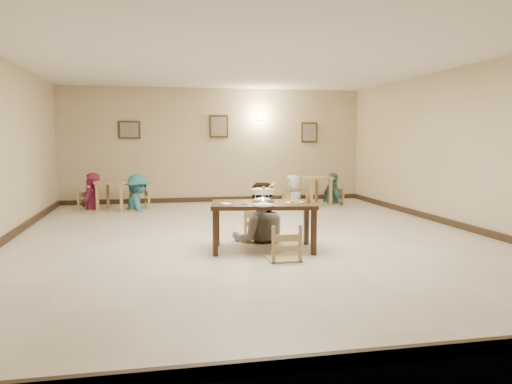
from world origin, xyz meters
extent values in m
plane|color=beige|center=(0.00, 0.00, 0.00)|extent=(10.00, 10.00, 0.00)
plane|color=silver|center=(0.00, 0.00, 3.00)|extent=(10.00, 10.00, 0.00)
plane|color=#C2AF8B|center=(0.00, 5.00, 1.50)|extent=(10.00, 0.00, 10.00)
plane|color=#C2AF8B|center=(0.00, -5.00, 1.50)|extent=(10.00, 0.00, 10.00)
plane|color=#C2AF8B|center=(4.00, 0.00, 1.50)|extent=(0.00, 10.00, 10.00)
cube|color=black|center=(0.00, 4.97, 0.06)|extent=(8.00, 0.06, 0.12)
cube|color=black|center=(0.00, -4.97, 0.06)|extent=(8.00, 0.06, 0.12)
cube|color=black|center=(-3.97, 0.00, 0.06)|extent=(0.06, 10.00, 0.12)
cube|color=black|center=(3.97, 0.00, 0.06)|extent=(0.06, 10.00, 0.12)
cube|color=#352714|center=(-2.20, 4.96, 1.90)|extent=(0.55, 0.03, 0.45)
cube|color=gray|center=(-2.20, 4.94, 1.90)|extent=(0.45, 0.01, 0.37)
cube|color=#352714|center=(0.10, 4.96, 2.00)|extent=(0.50, 0.03, 0.60)
cube|color=gray|center=(0.10, 4.94, 2.00)|extent=(0.41, 0.01, 0.49)
cube|color=#352714|center=(2.60, 4.96, 1.85)|extent=(0.45, 0.03, 0.55)
cube|color=gray|center=(2.60, 4.94, 1.85)|extent=(0.37, 0.01, 0.45)
cube|color=#FFD88C|center=(1.20, 4.96, 2.30)|extent=(0.16, 0.05, 0.22)
cube|color=#352113|center=(-0.02, -1.04, 0.69)|extent=(1.64, 1.09, 0.06)
cube|color=#352113|center=(-0.77, -1.30, 0.33)|extent=(0.07, 0.07, 0.66)
cube|color=#352113|center=(0.62, -1.52, 0.33)|extent=(0.07, 0.07, 0.66)
cube|color=#352113|center=(-0.65, -0.57, 0.33)|extent=(0.07, 0.07, 0.66)
cube|color=#352113|center=(0.74, -0.79, 0.33)|extent=(0.07, 0.07, 0.66)
cube|color=tan|center=(0.05, -0.28, 0.50)|extent=(0.51, 0.51, 0.06)
cube|color=tan|center=(0.13, -1.69, 0.44)|extent=(0.45, 0.45, 0.05)
imported|color=gray|center=(0.08, -0.34, 0.96)|extent=(1.00, 0.82, 1.92)
torus|color=silver|center=(-0.03, -1.09, 0.85)|extent=(0.26, 0.26, 0.01)
cylinder|color=silver|center=(-0.03, -1.09, 0.74)|extent=(0.07, 0.07, 0.04)
cone|color=#FFA526|center=(-0.03, -1.09, 0.79)|extent=(0.04, 0.04, 0.06)
cylinder|color=white|center=(-0.03, -1.09, 0.89)|extent=(0.33, 0.33, 0.07)
cylinder|color=#BB4D1C|center=(-0.03, -1.09, 0.92)|extent=(0.29, 0.29, 0.02)
sphere|color=#2D7223|center=(-0.02, -1.10, 0.94)|extent=(0.05, 0.05, 0.05)
cylinder|color=silver|center=(0.10, -1.02, 0.96)|extent=(0.15, 0.09, 0.10)
cylinder|color=silver|center=(0.07, -1.03, 0.79)|extent=(0.01, 0.01, 0.15)
cylinder|color=silver|center=(-0.13, -1.03, 0.79)|extent=(0.01, 0.01, 0.15)
cylinder|color=silver|center=(-0.03, -1.21, 0.79)|extent=(0.01, 0.01, 0.15)
cylinder|color=white|center=(0.03, -0.74, 0.73)|extent=(0.28, 0.28, 0.02)
ellipsoid|color=white|center=(0.03, -0.74, 0.73)|extent=(0.18, 0.15, 0.06)
cylinder|color=white|center=(-0.09, -1.38, 0.73)|extent=(0.30, 0.30, 0.02)
ellipsoid|color=white|center=(-0.09, -1.38, 0.74)|extent=(0.20, 0.17, 0.07)
cylinder|color=white|center=(0.42, -1.22, 0.73)|extent=(0.28, 0.28, 0.02)
sphere|color=#2D7223|center=(0.37, -1.30, 0.75)|extent=(0.05, 0.05, 0.05)
cylinder|color=white|center=(-0.32, -1.16, 0.72)|extent=(0.10, 0.10, 0.02)
cylinder|color=#B40F1C|center=(-0.32, -1.16, 0.73)|extent=(0.08, 0.08, 0.01)
cube|color=white|center=(-0.60, -1.23, 0.73)|extent=(0.17, 0.19, 0.03)
cube|color=silver|center=(-0.55, -1.15, 0.73)|extent=(0.07, 0.16, 0.01)
cube|color=silver|center=(-0.52, -1.15, 0.73)|extent=(0.07, 0.16, 0.01)
cylinder|color=white|center=(0.66, -1.11, 0.78)|extent=(0.07, 0.07, 0.14)
cylinder|color=orange|center=(0.66, -1.11, 0.77)|extent=(0.06, 0.06, 0.10)
cube|color=tan|center=(-2.53, 3.83, 0.67)|extent=(0.88, 0.88, 0.06)
cube|color=tan|center=(-2.89, 3.65, 0.32)|extent=(0.07, 0.07, 0.64)
cube|color=tan|center=(-2.35, 3.46, 0.32)|extent=(0.07, 0.07, 0.64)
cube|color=tan|center=(-2.71, 4.19, 0.32)|extent=(0.07, 0.07, 0.64)
cube|color=tan|center=(-2.16, 4.01, 0.32)|extent=(0.07, 0.07, 0.64)
cube|color=tan|center=(2.39, 3.84, 0.68)|extent=(0.90, 0.90, 0.06)
cube|color=tan|center=(2.20, 3.47, 0.33)|extent=(0.07, 0.07, 0.65)
cube|color=tan|center=(2.76, 3.65, 0.33)|extent=(0.07, 0.07, 0.65)
cube|color=tan|center=(2.01, 4.03, 0.33)|extent=(0.07, 0.07, 0.65)
cube|color=tan|center=(2.58, 4.22, 0.33)|extent=(0.07, 0.07, 0.65)
cube|color=tan|center=(-3.06, 3.91, 0.47)|extent=(0.48, 0.48, 0.05)
cube|color=tan|center=(-2.00, 3.83, 0.48)|extent=(0.49, 0.49, 0.05)
cube|color=tan|center=(1.85, 3.87, 0.43)|extent=(0.44, 0.44, 0.05)
cube|color=tan|center=(2.92, 3.92, 0.43)|extent=(0.44, 0.44, 0.05)
imported|color=maroon|center=(-3.06, 3.91, 0.88)|extent=(0.60, 0.74, 1.77)
imported|color=teal|center=(-2.00, 3.83, 0.84)|extent=(0.96, 1.24, 1.69)
imported|color=silver|center=(1.85, 3.87, 0.77)|extent=(0.53, 0.78, 1.54)
imported|color=#497C6D|center=(2.92, 3.92, 0.81)|extent=(0.52, 0.99, 1.61)
camera|label=1|loc=(-1.60, -8.24, 1.65)|focal=35.00mm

